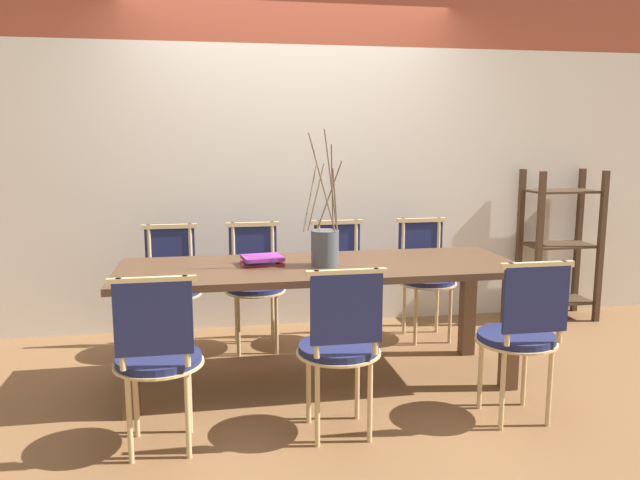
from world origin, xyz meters
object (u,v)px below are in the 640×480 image
(shelving_rack, at_px, (559,245))
(dining_table, at_px, (320,281))
(chair_near_center, at_px, (521,332))
(vase_centerpiece, at_px, (325,246))
(chair_far_center, at_px, (341,276))
(book_stack, at_px, (262,260))

(shelving_rack, bearing_deg, dining_table, -155.27)
(chair_near_center, height_order, shelving_rack, shelving_rack)
(shelving_rack, bearing_deg, vase_centerpiece, -154.12)
(chair_near_center, distance_m, vase_centerpiece, 1.20)
(chair_near_center, bearing_deg, dining_table, 142.28)
(vase_centerpiece, height_order, shelving_rack, vase_centerpiece)
(chair_near_center, relative_size, vase_centerpiece, 1.11)
(vase_centerpiece, bearing_deg, shelving_rack, 25.88)
(chair_far_center, relative_size, book_stack, 3.45)
(vase_centerpiece, relative_size, shelving_rack, 0.65)
(dining_table, bearing_deg, chair_near_center, -37.72)
(chair_near_center, bearing_deg, vase_centerpiece, 143.32)
(dining_table, relative_size, book_stack, 9.30)
(vase_centerpiece, bearing_deg, book_stack, 164.17)
(chair_far_center, height_order, vase_centerpiece, vase_centerpiece)
(dining_table, xyz_separation_m, book_stack, (-0.34, 0.06, 0.13))
(chair_far_center, relative_size, vase_centerpiece, 1.11)
(dining_table, xyz_separation_m, chair_far_center, (0.29, 0.72, -0.14))
(book_stack, bearing_deg, dining_table, -10.03)
(vase_centerpiece, distance_m, book_stack, 0.39)
(vase_centerpiece, xyz_separation_m, shelving_rack, (2.17, 1.05, -0.25))
(shelving_rack, bearing_deg, book_stack, -159.49)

